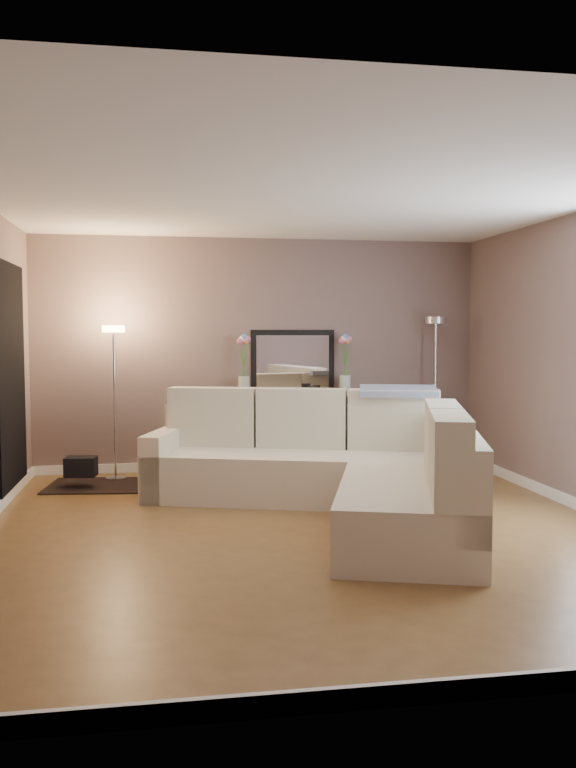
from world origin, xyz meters
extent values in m
cube|color=brown|center=(0.00, 0.00, -0.01)|extent=(5.00, 5.50, 0.01)
cube|color=white|center=(0.00, 0.00, 2.60)|extent=(5.00, 5.50, 0.01)
cube|color=#755F5A|center=(0.00, 2.76, 1.30)|extent=(5.00, 0.02, 2.60)
cube|color=#755F5A|center=(0.00, -2.76, 1.30)|extent=(5.00, 0.02, 2.60)
cube|color=white|center=(0.00, 2.73, 0.05)|extent=(5.00, 0.03, 0.10)
cube|color=white|center=(0.00, -2.73, 0.05)|extent=(5.00, 0.03, 0.10)
cube|color=black|center=(-2.48, 1.70, 1.10)|extent=(0.02, 1.20, 2.20)
cube|color=beige|center=(0.21, 1.15, 0.22)|extent=(3.02, 1.81, 0.44)
cube|color=beige|center=(0.33, 1.52, 0.53)|extent=(2.79, 1.07, 0.62)
cube|color=beige|center=(-1.07, 1.56, 0.31)|extent=(0.49, 1.00, 0.62)
cube|color=beige|center=(0.68, -0.44, 0.22)|extent=(1.47, 1.97, 0.44)
cube|color=beige|center=(1.20, -0.09, 0.53)|extent=(1.04, 2.68, 0.62)
cube|color=beige|center=(-0.60, 1.68, 0.73)|extent=(0.89, 0.49, 0.57)
cube|color=beige|center=(0.24, 1.42, 0.73)|extent=(0.89, 0.49, 0.57)
cube|color=beige|center=(1.07, 1.15, 0.73)|extent=(0.89, 0.49, 0.57)
cube|color=beige|center=(1.04, -0.21, 0.73)|extent=(0.47, 0.83, 0.57)
cube|color=beige|center=(0.79, -0.99, 0.73)|extent=(0.47, 0.83, 0.57)
cube|color=#7F8DA4|center=(1.12, 1.18, 1.00)|extent=(0.81, 0.59, 0.10)
cube|color=black|center=(0.38, 2.57, 0.81)|extent=(1.36, 0.38, 0.04)
cube|color=black|center=(-0.25, 2.43, 0.40)|extent=(0.05, 0.05, 0.79)
cube|color=black|center=(-0.25, 2.73, 0.40)|extent=(0.05, 0.05, 0.79)
cube|color=black|center=(1.00, 2.42, 0.40)|extent=(0.05, 0.05, 0.79)
cube|color=black|center=(1.00, 2.71, 0.40)|extent=(0.05, 0.05, 0.79)
cube|color=black|center=(0.38, 2.57, 0.19)|extent=(1.27, 0.35, 0.03)
cube|color=#BF3333|center=(-0.18, 2.58, 0.30)|extent=(0.03, 0.17, 0.20)
cube|color=#3359A5|center=(-0.14, 2.58, 0.31)|extent=(0.04, 0.17, 0.22)
cube|color=gold|center=(-0.09, 2.58, 0.32)|extent=(0.05, 0.17, 0.24)
cube|color=#3F7F4C|center=(-0.03, 2.58, 0.30)|extent=(0.05, 0.17, 0.20)
cube|color=#994C99|center=(0.02, 2.58, 0.31)|extent=(0.03, 0.17, 0.22)
cube|color=orange|center=(0.06, 2.58, 0.32)|extent=(0.04, 0.17, 0.24)
cube|color=#262626|center=(0.11, 2.58, 0.30)|extent=(0.05, 0.17, 0.20)
cube|color=#4C99B2|center=(0.16, 2.58, 0.31)|extent=(0.05, 0.17, 0.22)
cube|color=#B2A58C|center=(0.21, 2.57, 0.32)|extent=(0.03, 0.17, 0.24)
cube|color=brown|center=(0.25, 2.57, 0.30)|extent=(0.04, 0.17, 0.20)
cube|color=navy|center=(0.30, 2.57, 0.31)|extent=(0.05, 0.17, 0.22)
cube|color=gold|center=(0.36, 2.57, 0.32)|extent=(0.05, 0.17, 0.24)
cube|color=black|center=(0.38, 2.75, 1.20)|extent=(0.96, 0.05, 0.75)
cube|color=white|center=(0.38, 2.73, 1.20)|extent=(0.83, 0.02, 0.62)
cube|color=orange|center=(0.25, 2.54, 0.84)|extent=(0.19, 0.13, 0.04)
cube|color=black|center=(0.56, 2.52, 0.89)|extent=(0.10, 0.02, 0.14)
cube|color=black|center=(0.69, 2.52, 0.88)|extent=(0.08, 0.02, 0.11)
cylinder|color=silver|center=(-0.20, 2.58, 0.94)|extent=(0.13, 0.13, 0.25)
cylinder|color=#38722D|center=(-0.22, 2.58, 1.24)|extent=(0.10, 0.01, 0.43)
sphere|color=#E5598C|center=(-0.24, 2.58, 1.45)|extent=(0.07, 0.07, 0.07)
cylinder|color=#38722D|center=(-0.21, 2.58, 1.25)|extent=(0.06, 0.01, 0.46)
sphere|color=white|center=(-0.22, 2.58, 1.47)|extent=(0.07, 0.07, 0.07)
cylinder|color=#38722D|center=(-0.20, 2.58, 1.26)|extent=(0.01, 0.01, 0.48)
sphere|color=#598CE5|center=(-0.20, 2.58, 1.50)|extent=(0.07, 0.07, 0.07)
cylinder|color=#38722D|center=(-0.19, 2.58, 1.24)|extent=(0.06, 0.01, 0.44)
sphere|color=#E58C4C|center=(-0.18, 2.58, 1.45)|extent=(0.07, 0.07, 0.07)
cylinder|color=#38722D|center=(-0.18, 2.58, 1.25)|extent=(0.11, 0.01, 0.45)
sphere|color=#D866B2|center=(-0.16, 2.58, 1.47)|extent=(0.07, 0.07, 0.07)
cylinder|color=silver|center=(0.95, 2.57, 0.94)|extent=(0.13, 0.13, 0.25)
cylinder|color=#38722D|center=(0.93, 2.57, 1.24)|extent=(0.10, 0.01, 0.43)
sphere|color=#E5598C|center=(0.91, 2.57, 1.45)|extent=(0.07, 0.07, 0.07)
cylinder|color=#38722D|center=(0.94, 2.57, 1.25)|extent=(0.06, 0.01, 0.46)
sphere|color=white|center=(0.93, 2.57, 1.47)|extent=(0.07, 0.07, 0.07)
cylinder|color=#38722D|center=(0.95, 2.57, 1.26)|extent=(0.01, 0.01, 0.48)
sphere|color=#598CE5|center=(0.95, 2.57, 1.50)|extent=(0.07, 0.07, 0.07)
cylinder|color=#38722D|center=(0.96, 2.56, 1.24)|extent=(0.06, 0.01, 0.44)
sphere|color=#E58C4C|center=(0.97, 2.56, 1.45)|extent=(0.07, 0.07, 0.07)
cylinder|color=#38722D|center=(0.96, 2.56, 1.25)|extent=(0.11, 0.01, 0.45)
sphere|color=#D866B2|center=(0.99, 2.56, 1.47)|extent=(0.07, 0.07, 0.07)
cylinder|color=silver|center=(-1.58, 2.33, 0.01)|extent=(0.23, 0.23, 0.03)
cylinder|color=silver|center=(-1.58, 2.33, 0.78)|extent=(0.03, 0.03, 1.54)
cylinder|color=#FFBF72|center=(-1.58, 2.33, 1.59)|extent=(0.25, 0.25, 0.07)
cylinder|color=silver|center=(1.97, 2.46, 0.01)|extent=(0.27, 0.27, 0.03)
cylinder|color=silver|center=(1.97, 2.46, 0.83)|extent=(0.03, 0.03, 1.64)
cylinder|color=silver|center=(1.97, 2.46, 1.69)|extent=(0.29, 0.29, 0.07)
cube|color=black|center=(-1.71, 2.04, 0.01)|extent=(1.14, 0.91, 0.01)
cube|color=black|center=(-1.90, 1.96, 0.22)|extent=(0.32, 0.24, 0.19)
camera|label=1|loc=(-1.07, -5.63, 1.56)|focal=35.00mm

